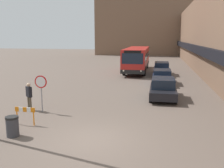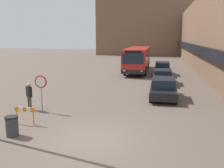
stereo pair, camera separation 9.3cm
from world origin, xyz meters
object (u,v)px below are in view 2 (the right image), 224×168
object	(u,v)px
parked_car_front	(163,88)
parked_car_middle	(163,77)
pedestrian	(29,94)
parked_car_back	(162,69)
city_bus	(138,59)
construction_barricade	(25,112)
stop_sign	(41,86)
trash_bin	(12,126)

from	to	relation	value
parked_car_front	parked_car_middle	size ratio (longest dim) A/B	0.98
parked_car_front	pedestrian	size ratio (longest dim) A/B	2.46
parked_car_front	parked_car_back	size ratio (longest dim) A/B	0.89
city_bus	construction_barricade	distance (m)	21.82
parked_car_front	construction_barricade	size ratio (longest dim) A/B	3.87
parked_car_back	stop_sign	bearing A→B (deg)	-113.39
trash_bin	parked_car_back	bearing A→B (deg)	71.47
city_bus	parked_car_back	distance (m)	4.13
stop_sign	construction_barricade	bearing A→B (deg)	-85.94
parked_car_front	trash_bin	distance (m)	11.05
pedestrian	trash_bin	xyz separation A→B (m)	(1.34, -4.01, -0.56)
city_bus	parked_car_front	world-z (taller)	city_bus
parked_car_front	construction_barricade	distance (m)	10.05
stop_sign	pedestrian	xyz separation A→B (m)	(-0.96, 0.26, -0.60)
parked_car_back	construction_barricade	world-z (taller)	parked_car_back
stop_sign	trash_bin	size ratio (longest dim) A/B	2.38
parked_car_middle	stop_sign	world-z (taller)	stop_sign
parked_car_middle	trash_bin	world-z (taller)	parked_car_middle
city_bus	trash_bin	bearing A→B (deg)	-99.12
trash_bin	construction_barricade	bearing A→B (deg)	98.16
city_bus	pedestrian	size ratio (longest dim) A/B	6.73
construction_barricade	pedestrian	bearing A→B (deg)	114.16
parked_car_back	pedestrian	size ratio (longest dim) A/B	2.77
parked_car_middle	parked_car_back	world-z (taller)	parked_car_back
construction_barricade	trash_bin	bearing A→B (deg)	-81.84
trash_bin	construction_barricade	world-z (taller)	trash_bin
parked_car_middle	parked_car_back	distance (m)	5.81
parked_car_middle	construction_barricade	distance (m)	14.97
stop_sign	parked_car_middle	bearing A→B (deg)	56.50
pedestrian	city_bus	bearing A→B (deg)	113.40
parked_car_back	construction_barricade	distance (m)	20.27
city_bus	trash_bin	size ratio (longest dim) A/B	12.25
parked_car_middle	pedestrian	distance (m)	13.48
parked_car_middle	construction_barricade	size ratio (longest dim) A/B	3.94
parked_car_front	pedestrian	bearing A→B (deg)	-150.56
stop_sign	parked_car_back	bearing A→B (deg)	66.61
parked_car_back	construction_barricade	xyz separation A→B (m)	(-7.09, -18.99, -0.10)
parked_car_back	trash_bin	size ratio (longest dim) A/B	5.03
parked_car_back	trash_bin	distance (m)	21.63
parked_car_back	pedestrian	distance (m)	18.43
pedestrian	construction_barricade	size ratio (longest dim) A/B	1.57
stop_sign	pedestrian	bearing A→B (deg)	164.73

